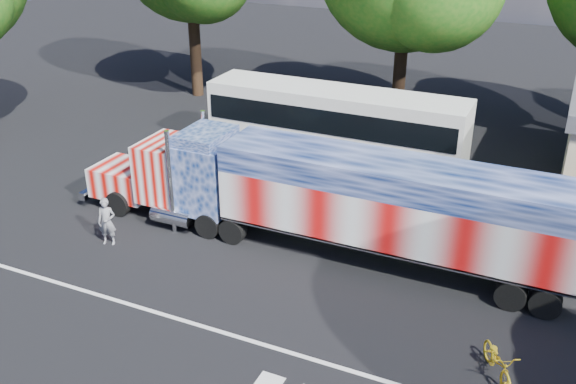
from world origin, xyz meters
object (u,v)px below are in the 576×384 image
at_px(coach_bus, 335,126).
at_px(woman, 107,222).
at_px(bicycle, 498,361).
at_px(semi_truck, 332,197).

height_order(coach_bus, woman, coach_bus).
xyz_separation_m(woman, bicycle, (14.11, -1.39, -0.42)).
bearing_deg(semi_truck, bicycle, -34.11).
relative_size(woman, bicycle, 0.96).
relative_size(semi_truck, bicycle, 10.12).
xyz_separation_m(semi_truck, woman, (-7.62, -3.01, -1.20)).
height_order(semi_truck, woman, semi_truck).
height_order(coach_bus, bicycle, coach_bus).
bearing_deg(woman, bicycle, -25.07).
height_order(woman, bicycle, woman).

